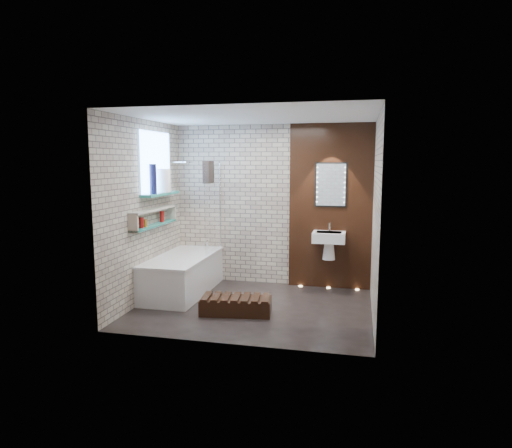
% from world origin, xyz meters
% --- Properties ---
extents(ground, '(3.20, 3.20, 0.00)m').
position_xyz_m(ground, '(0.00, 0.00, 0.00)').
color(ground, black).
rests_on(ground, ground).
extents(room_shell, '(3.24, 3.20, 2.60)m').
position_xyz_m(room_shell, '(0.00, 0.00, 1.30)').
color(room_shell, gray).
rests_on(room_shell, ground).
extents(walnut_panel, '(1.30, 0.06, 2.60)m').
position_xyz_m(walnut_panel, '(0.95, 1.27, 1.30)').
color(walnut_panel, black).
rests_on(walnut_panel, ground).
extents(clerestory_window, '(0.18, 1.00, 0.94)m').
position_xyz_m(clerestory_window, '(-1.57, 0.35, 1.90)').
color(clerestory_window, '#7FADE0').
rests_on(clerestory_window, room_shell).
extents(display_niche, '(0.14, 1.30, 0.26)m').
position_xyz_m(display_niche, '(-1.53, 0.15, 1.20)').
color(display_niche, teal).
rests_on(display_niche, room_shell).
extents(bathtub, '(0.79, 1.74, 0.70)m').
position_xyz_m(bathtub, '(-1.22, 0.45, 0.29)').
color(bathtub, white).
rests_on(bathtub, ground).
extents(bath_screen, '(0.01, 0.78, 1.40)m').
position_xyz_m(bath_screen, '(-0.87, 0.89, 1.28)').
color(bath_screen, white).
rests_on(bath_screen, bathtub).
extents(towel, '(0.10, 0.26, 0.34)m').
position_xyz_m(towel, '(-0.87, 0.69, 1.85)').
color(towel, black).
rests_on(towel, bath_screen).
extents(shower_head, '(0.18, 0.18, 0.02)m').
position_xyz_m(shower_head, '(-1.30, 0.95, 2.00)').
color(shower_head, silver).
rests_on(shower_head, room_shell).
extents(washbasin, '(0.50, 0.36, 0.58)m').
position_xyz_m(washbasin, '(0.95, 1.07, 0.79)').
color(washbasin, white).
rests_on(washbasin, walnut_panel).
extents(led_mirror, '(0.50, 0.02, 0.70)m').
position_xyz_m(led_mirror, '(0.95, 1.23, 1.65)').
color(led_mirror, black).
rests_on(led_mirror, walnut_panel).
extents(walnut_step, '(0.97, 0.53, 0.21)m').
position_xyz_m(walnut_step, '(-0.17, -0.30, 0.10)').
color(walnut_step, black).
rests_on(walnut_step, ground).
extents(niche_bottles, '(0.07, 0.73, 0.16)m').
position_xyz_m(niche_bottles, '(-1.53, 0.06, 1.17)').
color(niche_bottles, maroon).
rests_on(niche_bottles, display_niche).
extents(sill_vases, '(0.21, 0.52, 0.43)m').
position_xyz_m(sill_vases, '(-1.50, 0.39, 1.71)').
color(sill_vases, white).
rests_on(sill_vases, clerestory_window).
extents(floor_uplights, '(0.96, 0.06, 0.01)m').
position_xyz_m(floor_uplights, '(0.95, 1.20, 0.01)').
color(floor_uplights, '#FFD899').
rests_on(floor_uplights, ground).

